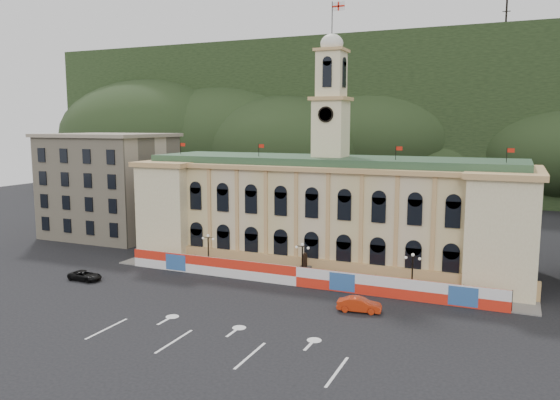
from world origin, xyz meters
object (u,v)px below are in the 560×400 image
at_px(statue, 305,271).
at_px(red_sedan, 359,305).
at_px(lamp_center, 302,259).
at_px(black_suv, 85,276).

bearing_deg(statue, red_sedan, -42.85).
height_order(lamp_center, black_suv, lamp_center).
height_order(red_sedan, black_suv, red_sedan).
bearing_deg(black_suv, statue, -66.22).
xyz_separation_m(lamp_center, black_suv, (-26.33, -10.61, -2.44)).
distance_m(statue, red_sedan, 13.35).
relative_size(statue, lamp_center, 0.72).
xyz_separation_m(statue, lamp_center, (0.00, -1.00, 1.89)).
distance_m(statue, lamp_center, 2.14).
bearing_deg(black_suv, lamp_center, -68.06).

